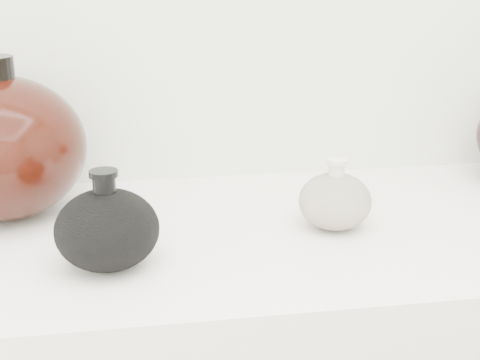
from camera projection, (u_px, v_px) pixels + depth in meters
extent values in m
cube|color=silver|center=(263.00, 237.00, 0.98)|extent=(1.20, 0.50, 0.03)
ellipsoid|color=black|center=(107.00, 230.00, 0.84)|extent=(0.16, 0.16, 0.10)
cylinder|color=black|center=(104.00, 185.00, 0.82)|extent=(0.03, 0.03, 0.03)
cylinder|color=black|center=(103.00, 173.00, 0.81)|extent=(0.04, 0.04, 0.01)
ellipsoid|color=#C7B099|center=(335.00, 201.00, 0.96)|extent=(0.14, 0.14, 0.08)
cylinder|color=beige|center=(336.00, 170.00, 0.95)|extent=(0.03, 0.03, 0.02)
cylinder|color=beige|center=(337.00, 162.00, 0.94)|extent=(0.04, 0.04, 0.01)
ellipsoid|color=black|center=(0.00, 148.00, 0.99)|extent=(0.28, 0.28, 0.21)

